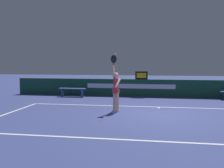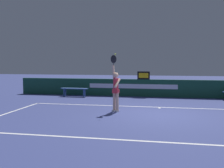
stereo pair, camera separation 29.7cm
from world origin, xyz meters
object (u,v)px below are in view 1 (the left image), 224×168
at_px(speed_display, 141,75).
at_px(tennis_player, 116,88).
at_px(courtside_bench_near, 72,90).
at_px(tennis_ball, 116,54).

distance_m(speed_display, tennis_player, 5.11).
xyz_separation_m(tennis_player, courtside_bench_near, (-3.28, 4.25, -0.59)).
distance_m(speed_display, tennis_ball, 5.49).
relative_size(speed_display, tennis_ball, 11.52).
bearing_deg(courtside_bench_near, tennis_ball, -53.77).
bearing_deg(courtside_bench_near, speed_display, 10.88).
xyz_separation_m(speed_display, tennis_player, (-0.81, -5.03, -0.30)).
relative_size(speed_display, tennis_player, 0.31).
bearing_deg(tennis_player, tennis_ball, -83.49).
relative_size(speed_display, courtside_bench_near, 0.45).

